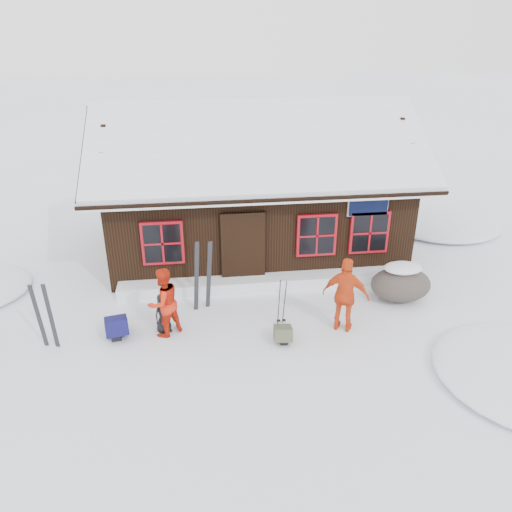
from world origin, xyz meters
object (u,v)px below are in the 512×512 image
(skier_orange_left, at_px, (163,302))
(skier_crouched, at_px, (164,313))
(backpack_olive, at_px, (283,336))
(boulder, at_px, (401,283))
(ski_poles, at_px, (282,303))
(skier_orange_right, at_px, (346,295))
(backpack_blue, at_px, (117,329))

(skier_orange_left, distance_m, skier_crouched, 0.33)
(backpack_olive, bearing_deg, skier_orange_left, 171.21)
(skier_crouched, bearing_deg, boulder, -28.60)
(boulder, bearing_deg, backpack_olive, -155.86)
(ski_poles, bearing_deg, skier_orange_left, -178.41)
(skier_orange_right, bearing_deg, skier_crouched, 21.47)
(backpack_olive, bearing_deg, boulder, 29.49)
(skier_orange_left, height_order, backpack_olive, skier_orange_left)
(skier_orange_right, xyz_separation_m, skier_crouched, (-3.99, 0.42, -0.40))
(boulder, bearing_deg, ski_poles, -166.83)
(skier_orange_left, height_order, boulder, skier_orange_left)
(skier_orange_right, bearing_deg, backpack_blue, 23.26)
(skier_orange_left, xyz_separation_m, skier_orange_right, (3.96, -0.34, 0.08))
(skier_orange_left, height_order, backpack_blue, skier_orange_left)
(backpack_blue, bearing_deg, backpack_olive, -22.00)
(skier_orange_right, height_order, backpack_olive, skier_orange_right)
(skier_orange_right, bearing_deg, boulder, -119.86)
(ski_poles, height_order, backpack_olive, ski_poles)
(boulder, distance_m, backpack_olive, 3.54)
(skier_crouched, bearing_deg, backpack_blue, 146.99)
(skier_crouched, bearing_deg, ski_poles, -35.95)
(ski_poles, height_order, backpack_blue, ski_poles)
(boulder, height_order, backpack_olive, boulder)
(backpack_olive, bearing_deg, ski_poles, 88.05)
(skier_orange_left, relative_size, skier_orange_right, 0.91)
(skier_orange_left, xyz_separation_m, skier_crouched, (-0.03, 0.08, -0.32))
(skier_crouched, height_order, backpack_olive, skier_crouched)
(skier_orange_left, bearing_deg, backpack_blue, -39.05)
(skier_orange_left, height_order, skier_orange_right, skier_orange_right)
(skier_crouched, bearing_deg, skier_orange_right, -41.75)
(boulder, xyz_separation_m, backpack_blue, (-6.80, -0.77, -0.27))
(skier_crouched, relative_size, ski_poles, 0.83)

